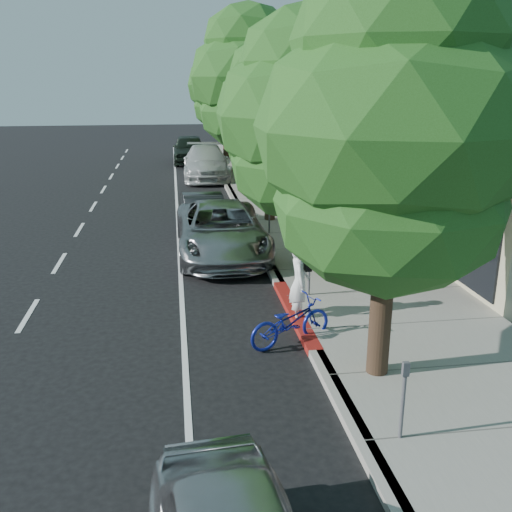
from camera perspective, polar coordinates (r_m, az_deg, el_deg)
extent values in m
plane|color=black|center=(12.51, 4.90, -7.91)|extent=(120.00, 120.00, 0.00)
cube|color=gray|center=(20.33, 6.20, 2.29)|extent=(4.60, 56.00, 0.15)
cube|color=#9E998E|center=(19.89, -0.24, 2.05)|extent=(0.30, 56.00, 0.15)
cube|color=maroon|center=(13.37, 3.95, -5.82)|extent=(0.32, 4.00, 0.15)
cube|color=beige|center=(31.54, 15.11, 13.47)|extent=(10.00, 36.00, 7.00)
cylinder|color=black|center=(10.49, 12.36, -5.71)|extent=(0.40, 0.40, 2.58)
ellipsoid|color=#214F17|center=(9.88, 13.11, 5.17)|extent=(3.94, 3.94, 3.15)
ellipsoid|color=#214F17|center=(9.71, 13.63, 12.41)|extent=(4.64, 4.64, 3.71)
ellipsoid|color=#214F17|center=(9.69, 14.22, 20.23)|extent=(3.48, 3.48, 2.78)
cylinder|color=black|center=(15.95, 4.97, 2.49)|extent=(0.40, 0.40, 2.50)
ellipsoid|color=#214F17|center=(15.56, 5.16, 9.50)|extent=(4.23, 4.23, 3.38)
ellipsoid|color=#214F17|center=(15.44, 5.28, 13.97)|extent=(4.97, 4.97, 3.98)
ellipsoid|color=#214F17|center=(15.42, 5.42, 18.74)|extent=(3.73, 3.73, 2.98)
cylinder|color=black|center=(21.69, 1.39, 6.47)|extent=(0.40, 0.40, 2.46)
ellipsoid|color=#214F17|center=(21.41, 1.43, 11.55)|extent=(3.40, 3.40, 2.72)
ellipsoid|color=#214F17|center=(21.32, 1.46, 14.74)|extent=(4.00, 4.00, 3.20)
ellipsoid|color=#214F17|center=(21.30, 1.48, 18.13)|extent=(3.00, 3.00, 2.40)
cylinder|color=black|center=(27.50, -0.70, 9.41)|extent=(0.40, 0.40, 3.04)
ellipsoid|color=#214F17|center=(27.27, -0.72, 14.38)|extent=(4.71, 4.71, 3.77)
ellipsoid|color=#214F17|center=(27.23, -0.73, 17.49)|extent=(5.54, 5.54, 4.43)
ellipsoid|color=#214F17|center=(27.28, -0.74, 20.77)|extent=(4.15, 4.15, 3.32)
cylinder|color=black|center=(33.42, -2.07, 10.68)|extent=(0.40, 0.40, 2.89)
ellipsoid|color=#214F17|center=(33.23, -2.11, 14.57)|extent=(4.14, 4.14, 3.31)
ellipsoid|color=#214F17|center=(33.19, -2.14, 16.99)|extent=(4.87, 4.87, 3.90)
ellipsoid|color=#214F17|center=(33.22, -2.17, 19.55)|extent=(3.65, 3.65, 2.92)
cylinder|color=black|center=(39.36, -3.03, 11.60)|extent=(0.40, 0.40, 2.77)
ellipsoid|color=#214F17|center=(39.20, -3.08, 14.76)|extent=(4.33, 4.33, 3.47)
ellipsoid|color=#214F17|center=(39.16, -3.12, 16.73)|extent=(5.10, 5.10, 4.08)
ellipsoid|color=#214F17|center=(39.18, -3.15, 18.82)|extent=(3.82, 3.82, 3.06)
imported|color=white|center=(12.88, 4.35, -2.65)|extent=(0.53, 0.73, 1.86)
imported|color=#1722A0|center=(11.90, 3.46, -6.59)|extent=(2.03, 1.35, 1.01)
imported|color=#9C9DA1|center=(17.76, -3.48, 2.59)|extent=(2.70, 5.82, 1.62)
imported|color=black|center=(20.56, -5.24, 4.20)|extent=(1.57, 4.12, 1.34)
imported|color=silver|center=(31.98, -5.01, 9.30)|extent=(2.63, 6.10, 1.75)
imported|color=black|center=(38.15, -6.66, 10.58)|extent=(2.17, 5.29, 1.79)
imported|color=black|center=(21.64, 6.60, 5.88)|extent=(1.11, 1.03, 1.82)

